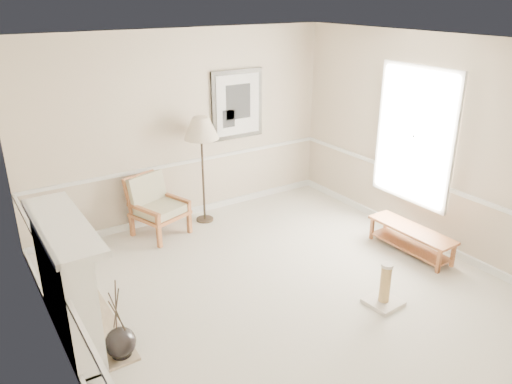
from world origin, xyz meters
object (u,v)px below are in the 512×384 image
floor_vase (121,343)px  floor_lamp (201,131)px  bench (411,236)px  scratching_post (384,292)px  armchair (155,203)px

floor_vase → floor_lamp: floor_lamp is taller
floor_vase → floor_lamp: size_ratio=0.54×
bench → floor_lamp: bearing=127.7°
scratching_post → bench: bearing=29.3°
armchair → floor_lamp: (0.80, -0.02, 0.98)m
armchair → bench: armchair is taller
floor_lamp → armchair: bearing=178.9°
floor_lamp → scratching_post: floor_lamp is taller
bench → scratching_post: scratching_post is taller
floor_vase → bench: 4.09m
floor_lamp → scratching_post: (0.68, -3.17, -1.29)m
armchair → floor_vase: bearing=-138.6°
floor_vase → scratching_post: 2.96m
floor_vase → armchair: bearing=60.5°
armchair → scratching_post: armchair is taller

